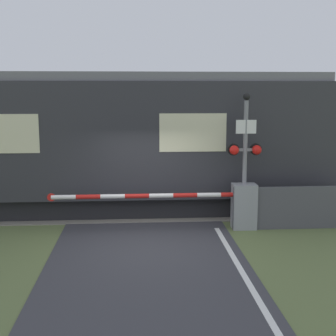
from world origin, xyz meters
name	(u,v)px	position (x,y,z in m)	size (l,w,h in m)	color
ground_plane	(146,243)	(0.00, 0.00, 0.00)	(80.00, 80.00, 0.00)	#5B6B3D
track_bed	(144,207)	(0.00, 3.23, 0.02)	(36.00, 3.20, 0.13)	slate
train	(19,142)	(-3.57, 3.23, 2.03)	(17.64, 2.98, 3.98)	black
crossing_barrier	(229,204)	(2.13, 1.02, 0.63)	(5.24, 0.44, 1.16)	gray
signal_post	(245,152)	(2.55, 1.17, 1.96)	(0.88, 0.26, 3.44)	gray
roadside_fence	(309,208)	(4.18, 0.89, 0.55)	(3.93, 0.06, 1.10)	#4C4C51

